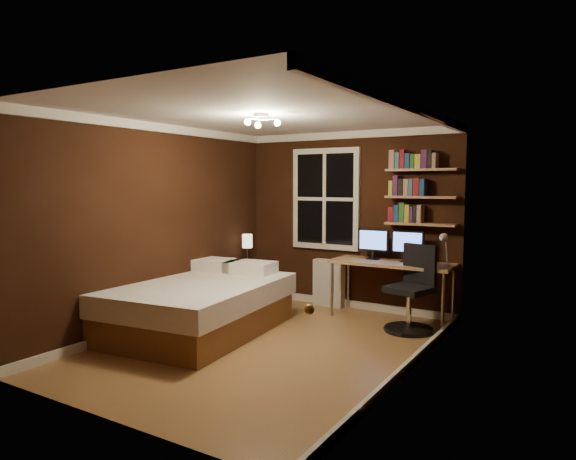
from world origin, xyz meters
The scene contains 24 objects.
floor centered at (0.00, 0.00, 0.00)m, with size 4.20×4.20×0.00m, color olive.
wall_back centered at (0.00, 2.10, 1.25)m, with size 3.20×0.04×2.50m, color black.
wall_left centered at (-1.60, 0.00, 1.25)m, with size 0.04×4.20×2.50m, color black.
wall_right centered at (1.60, 0.00, 1.25)m, with size 0.04×4.20×2.50m, color black.
ceiling centered at (0.00, 0.00, 2.50)m, with size 3.20×4.20×0.02m, color white.
window centered at (-0.35, 2.06, 1.55)m, with size 1.06×0.06×1.46m, color silver.
door centered at (1.59, -1.55, 1.02)m, with size 0.03×0.82×2.05m, color black, non-canonical shape.
door_knob centered at (1.55, -1.85, 1.00)m, with size 0.06×0.06×0.06m, color gold.
ceiling_fixture centered at (0.00, -0.10, 2.40)m, with size 0.44×0.44×0.18m, color beige, non-canonical shape.
bookshelf_lower centered at (1.08, 1.98, 1.25)m, with size 0.92×0.22×0.03m, color #9B724B.
books_row_lower centered at (1.08, 1.98, 1.38)m, with size 0.42×0.16×0.23m, color maroon, non-canonical shape.
bookshelf_middle centered at (1.08, 1.98, 1.60)m, with size 0.92×0.22×0.03m, color #9B724B.
books_row_middle centered at (1.08, 1.98, 1.73)m, with size 0.42×0.16×0.23m, color navy, non-canonical shape.
bookshelf_upper centered at (1.08, 1.98, 1.95)m, with size 0.92×0.22×0.03m, color #9B724B.
books_row_upper centered at (1.08, 1.98, 2.08)m, with size 0.54×0.16×0.23m, color #295D28, non-canonical shape.
bed centered at (-1.00, 0.03, 0.32)m, with size 1.82×2.37×0.75m.
nightstand centered at (-1.39, 1.56, 0.29)m, with size 0.47×0.47×0.59m, color brown.
bedside_lamp centered at (-1.39, 1.56, 0.81)m, with size 0.15×0.15×0.43m, color beige, non-canonical shape.
radiator centered at (-0.24, 1.98, 0.34)m, with size 0.45×0.16×0.68m, color silver.
desk centered at (0.77, 1.78, 0.70)m, with size 1.59×0.60×0.76m.
monitor_left centered at (0.48, 1.86, 0.96)m, with size 0.42×0.12×0.41m, color black, non-canonical shape.
monitor_right centered at (0.95, 1.86, 0.96)m, with size 0.42×0.12×0.41m, color black, non-canonical shape.
desk_lamp centered at (1.47, 1.70, 0.98)m, with size 0.14×0.32×0.44m, color silver, non-canonical shape.
office_chair centered at (1.17, 1.38, 0.40)m, with size 0.58×0.58×1.04m.
Camera 1 is at (3.06, -4.58, 1.78)m, focal length 32.00 mm.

